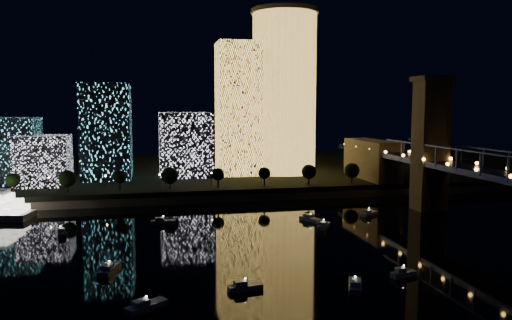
# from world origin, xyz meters

# --- Properties ---
(ground) EXTENTS (520.00, 520.00, 0.00)m
(ground) POSITION_xyz_m (0.00, 0.00, 0.00)
(ground) COLOR black
(ground) RESTS_ON ground
(far_bank) EXTENTS (420.00, 160.00, 5.00)m
(far_bank) POSITION_xyz_m (0.00, 160.00, 2.50)
(far_bank) COLOR black
(far_bank) RESTS_ON ground
(seawall) EXTENTS (420.00, 6.00, 3.00)m
(seawall) POSITION_xyz_m (0.00, 82.00, 1.50)
(seawall) COLOR #6B5E4C
(seawall) RESTS_ON ground
(tower_cylindrical) EXTENTS (34.00, 34.00, 81.91)m
(tower_cylindrical) POSITION_xyz_m (29.49, 128.10, 46.08)
(tower_cylindrical) COLOR #FFC151
(tower_cylindrical) RESTS_ON far_bank
(tower_rectangular) EXTENTS (20.50, 20.50, 65.24)m
(tower_rectangular) POSITION_xyz_m (5.38, 126.77, 37.62)
(tower_rectangular) COLOR #FFC151
(tower_rectangular) RESTS_ON far_bank
(midrise_blocks) EXTENTS (99.13, 42.31, 44.46)m
(midrise_blocks) POSITION_xyz_m (-59.89, 123.02, 22.50)
(midrise_blocks) COLOR silver
(midrise_blocks) RESTS_ON far_bank
(motorboats) EXTENTS (109.76, 75.94, 2.78)m
(motorboats) POSITION_xyz_m (-12.57, 13.22, 0.81)
(motorboats) COLOR silver
(motorboats) RESTS_ON ground
(esplanade_trees) EXTENTS (166.32, 6.98, 8.99)m
(esplanade_trees) POSITION_xyz_m (-25.91, 88.00, 10.47)
(esplanade_trees) COLOR black
(esplanade_trees) RESTS_ON far_bank
(street_lamps) EXTENTS (132.70, 0.70, 5.65)m
(street_lamps) POSITION_xyz_m (-34.00, 94.00, 9.02)
(street_lamps) COLOR black
(street_lamps) RESTS_ON far_bank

